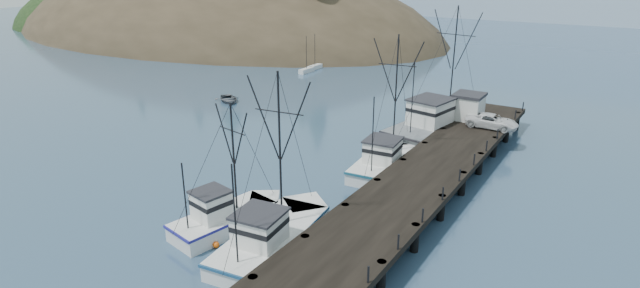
{
  "coord_description": "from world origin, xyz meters",
  "views": [
    {
      "loc": [
        26.52,
        -21.16,
        17.78
      ],
      "look_at": [
        4.1,
        14.25,
        2.5
      ],
      "focal_mm": 28.0,
      "sensor_mm": 36.0,
      "label": 1
    }
  ],
  "objects_px": {
    "trawler_near": "(274,235)",
    "pier_shed": "(468,106)",
    "motorboat": "(229,102)",
    "trawler_far": "(388,159)",
    "pier": "(432,169)",
    "pickup_truck": "(492,121)",
    "trawler_mid": "(228,217)",
    "work_vessel": "(440,125)"
  },
  "relations": [
    {
      "from": "pickup_truck",
      "to": "pier_shed",
      "type": "bearing_deg",
      "value": 59.33
    },
    {
      "from": "pier",
      "to": "pier_shed",
      "type": "bearing_deg",
      "value": 95.91
    },
    {
      "from": "pier",
      "to": "work_vessel",
      "type": "xyz_separation_m",
      "value": [
        -4.02,
        13.39,
        -0.46
      ]
    },
    {
      "from": "pier",
      "to": "pier_shed",
      "type": "xyz_separation_m",
      "value": [
        -1.5,
        14.48,
        1.73
      ]
    },
    {
      "from": "pier_shed",
      "to": "motorboat",
      "type": "bearing_deg",
      "value": -174.87
    },
    {
      "from": "trawler_mid",
      "to": "motorboat",
      "type": "relative_size",
      "value": 1.98
    },
    {
      "from": "pier",
      "to": "trawler_near",
      "type": "bearing_deg",
      "value": -110.93
    },
    {
      "from": "trawler_far",
      "to": "pickup_truck",
      "type": "bearing_deg",
      "value": 58.9
    },
    {
      "from": "pickup_truck",
      "to": "trawler_near",
      "type": "bearing_deg",
      "value": 164.96
    },
    {
      "from": "pier",
      "to": "work_vessel",
      "type": "relative_size",
      "value": 2.58
    },
    {
      "from": "pickup_truck",
      "to": "pier",
      "type": "bearing_deg",
      "value": 172.72
    },
    {
      "from": "trawler_near",
      "to": "trawler_mid",
      "type": "relative_size",
      "value": 1.28
    },
    {
      "from": "pier",
      "to": "motorboat",
      "type": "height_order",
      "value": "pier"
    },
    {
      "from": "pier",
      "to": "motorboat",
      "type": "xyz_separation_m",
      "value": [
        -33.11,
        11.64,
        -1.69
      ]
    },
    {
      "from": "trawler_near",
      "to": "work_vessel",
      "type": "distance_m",
      "value": 27.82
    },
    {
      "from": "pickup_truck",
      "to": "motorboat",
      "type": "relative_size",
      "value": 1.08
    },
    {
      "from": "pickup_truck",
      "to": "work_vessel",
      "type": "bearing_deg",
      "value": 82.68
    },
    {
      "from": "trawler_near",
      "to": "pier_shed",
      "type": "xyz_separation_m",
      "value": [
        4.0,
        28.86,
        2.6
      ]
    },
    {
      "from": "trawler_mid",
      "to": "pier_shed",
      "type": "height_order",
      "value": "trawler_mid"
    },
    {
      "from": "pickup_truck",
      "to": "trawler_far",
      "type": "bearing_deg",
      "value": 148.34
    },
    {
      "from": "pier",
      "to": "pickup_truck",
      "type": "bearing_deg",
      "value": 83.28
    },
    {
      "from": "work_vessel",
      "to": "pickup_truck",
      "type": "xyz_separation_m",
      "value": [
        5.52,
        -0.65,
        1.48
      ]
    },
    {
      "from": "trawler_near",
      "to": "motorboat",
      "type": "distance_m",
      "value": 37.95
    },
    {
      "from": "pier",
      "to": "trawler_near",
      "type": "distance_m",
      "value": 15.42
    },
    {
      "from": "trawler_near",
      "to": "trawler_mid",
      "type": "xyz_separation_m",
      "value": [
        -4.29,
        0.25,
        -0.0
      ]
    },
    {
      "from": "pier",
      "to": "pier_shed",
      "type": "distance_m",
      "value": 14.66
    },
    {
      "from": "pier",
      "to": "motorboat",
      "type": "bearing_deg",
      "value": 160.63
    },
    {
      "from": "trawler_far",
      "to": "pickup_truck",
      "type": "distance_m",
      "value": 12.56
    },
    {
      "from": "trawler_near",
      "to": "work_vessel",
      "type": "relative_size",
      "value": 0.7
    },
    {
      "from": "trawler_far",
      "to": "motorboat",
      "type": "distance_m",
      "value": 29.78
    },
    {
      "from": "trawler_far",
      "to": "trawler_mid",
      "type": "bearing_deg",
      "value": -106.72
    },
    {
      "from": "pier",
      "to": "trawler_far",
      "type": "distance_m",
      "value": 5.42
    },
    {
      "from": "work_vessel",
      "to": "pickup_truck",
      "type": "height_order",
      "value": "work_vessel"
    },
    {
      "from": "motorboat",
      "to": "pier",
      "type": "bearing_deg",
      "value": -71.57
    },
    {
      "from": "motorboat",
      "to": "trawler_far",
      "type": "bearing_deg",
      "value": -70.87
    },
    {
      "from": "pier",
      "to": "trawler_far",
      "type": "xyz_separation_m",
      "value": [
        -4.91,
        2.11,
        -0.87
      ]
    },
    {
      "from": "trawler_mid",
      "to": "trawler_far",
      "type": "xyz_separation_m",
      "value": [
        4.88,
        16.24,
        0.0
      ]
    },
    {
      "from": "work_vessel",
      "to": "pier_shed",
      "type": "relative_size",
      "value": 5.33
    },
    {
      "from": "trawler_mid",
      "to": "pier_shed",
      "type": "distance_m",
      "value": 29.9
    },
    {
      "from": "pier_shed",
      "to": "motorboat",
      "type": "height_order",
      "value": "pier_shed"
    },
    {
      "from": "trawler_far",
      "to": "pier_shed",
      "type": "distance_m",
      "value": 13.09
    },
    {
      "from": "trawler_far",
      "to": "motorboat",
      "type": "height_order",
      "value": "trawler_far"
    }
  ]
}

